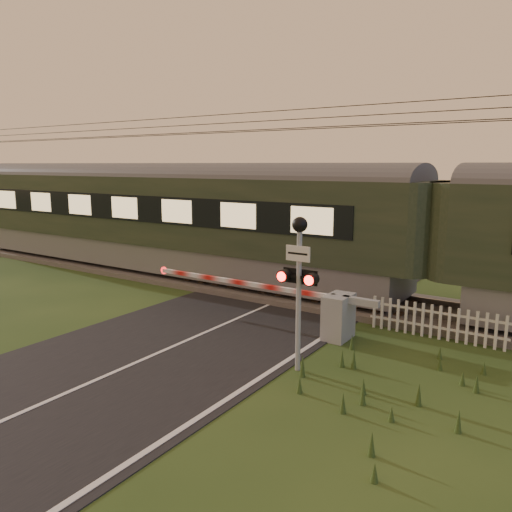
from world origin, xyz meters
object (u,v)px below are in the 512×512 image
Objects in this scene: picket_fence at (436,322)px; train at (440,238)px; crossing_signal at (299,267)px; boom_gate at (326,312)px.

train is at bearing 104.21° from picket_fence.
crossing_signal is 0.96× the size of picket_fence.
train is at bearing 59.63° from boom_gate.
crossing_signal reaches higher than boom_gate.
picket_fence is (0.48, -1.89, -1.88)m from train.
boom_gate is 2.16× the size of crossing_signal.
train is 2.71m from picket_fence.
crossing_signal is (0.43, -2.30, 1.64)m from boom_gate.
train reaches higher than picket_fence.
train is 13.21× the size of crossing_signal.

